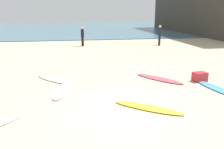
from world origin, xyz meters
TOP-DOWN VIEW (x-y plane):
  - ground_plane at (0.00, 0.00)m, footprint 120.00×120.00m
  - ocean_water at (0.00, 39.01)m, footprint 120.00×40.00m
  - surfboard_0 at (-2.45, 3.89)m, footprint 1.84×2.05m
  - surfboard_1 at (-2.00, 2.15)m, footprint 1.03×2.29m
  - surfboard_2 at (4.18, 1.27)m, footprint 0.85×2.51m
  - surfboard_3 at (2.39, 3.10)m, footprint 1.90×2.36m
  - surfboard_5 at (0.77, -0.14)m, footprint 2.15×1.87m
  - beachgoer_mid at (-0.44, 14.79)m, footprint 0.36×0.36m
  - beachgoer_far at (6.49, 13.92)m, footprint 0.30×0.34m
  - beach_cooler at (4.09, 2.51)m, footprint 0.66×0.54m

SIDE VIEW (x-z plane):
  - ground_plane at x=0.00m, z-range 0.00..0.00m
  - surfboard_0 at x=-2.45m, z-range 0.00..0.07m
  - surfboard_1 at x=-2.00m, z-range 0.00..0.07m
  - surfboard_2 at x=4.18m, z-range 0.00..0.08m
  - surfboard_5 at x=0.77m, z-range 0.00..0.08m
  - surfboard_3 at x=2.39m, z-range 0.00..0.08m
  - ocean_water at x=0.00m, z-range 0.00..0.08m
  - beach_cooler at x=4.09m, z-range 0.00..0.41m
  - beachgoer_mid at x=-0.44m, z-range 0.10..1.82m
  - beachgoer_far at x=6.49m, z-range 0.12..1.95m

